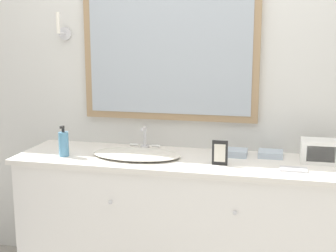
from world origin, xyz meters
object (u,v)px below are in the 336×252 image
object	(u,v)px
picture_frame	(220,153)
sink_basin	(137,154)
soap_bottle	(64,144)
appliance_box	(320,151)

from	to	relation	value
picture_frame	sink_basin	bearing A→B (deg)	172.33
sink_basin	picture_frame	xyz separation A→B (m)	(0.53, -0.07, 0.05)
sink_basin	soap_bottle	world-z (taller)	soap_bottle
sink_basin	appliance_box	bearing A→B (deg)	6.36
sink_basin	soap_bottle	distance (m)	0.46
soap_bottle	picture_frame	world-z (taller)	soap_bottle
sink_basin	picture_frame	distance (m)	0.54
soap_bottle	appliance_box	bearing A→B (deg)	7.97
sink_basin	picture_frame	bearing A→B (deg)	-7.67
soap_bottle	picture_frame	xyz separation A→B (m)	(0.98, 0.02, -0.01)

